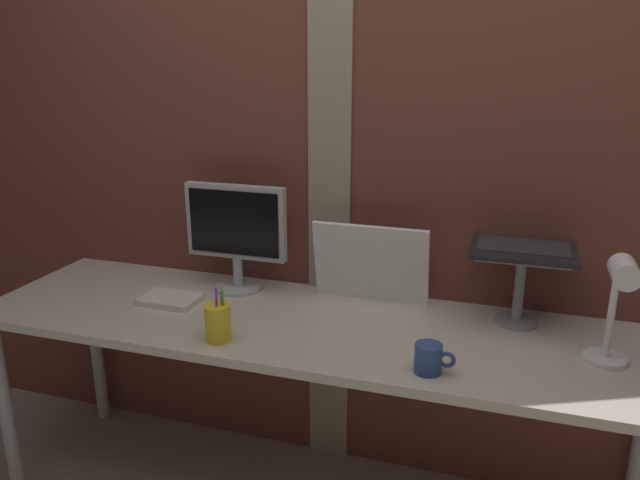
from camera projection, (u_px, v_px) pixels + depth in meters
The scene contains 10 objects.
brick_wall_back at pixel (383, 141), 2.13m from camera, with size 3.71×0.16×2.54m.
desk at pixel (311, 339), 2.01m from camera, with size 2.27×0.63×0.72m.
monitor at pixel (236, 229), 2.20m from camera, with size 0.38×0.18×0.39m.
laptop_stand at pixel (521, 276), 1.93m from camera, with size 0.28×0.22×0.24m.
laptop at pixel (525, 231), 1.96m from camera, with size 0.32×0.32×0.20m.
whiteboard_panel at pixel (372, 264), 2.11m from camera, with size 0.40×0.02×0.29m, color white.
desk_lamp at pixel (617, 301), 1.62m from camera, with size 0.12×0.20×0.34m.
pen_cup at pixel (218, 322), 1.84m from camera, with size 0.08×0.08×0.18m.
coffee_mug at pixel (429, 358), 1.66m from camera, with size 0.11×0.08×0.08m.
paper_clutter_stack at pixel (170, 299), 2.14m from camera, with size 0.20×0.14×0.02m, color silver.
Camera 1 is at (0.44, -1.67, 1.56)m, focal length 34.16 mm.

